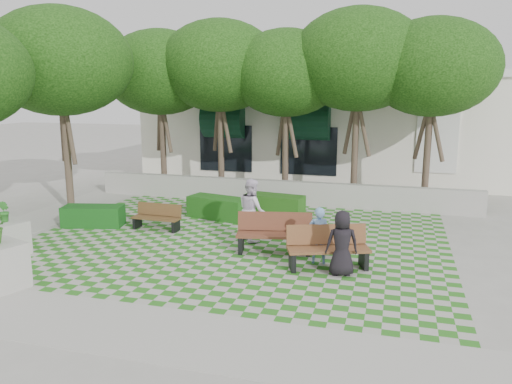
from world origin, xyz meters
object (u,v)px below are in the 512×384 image
(bench_west, at_px, (157,217))
(person_blue, at_px, (319,235))
(bench_east, at_px, (328,248))
(bench_mid, at_px, (275,234))
(person_dark, at_px, (342,243))
(hedge_midleft, at_px, (218,208))
(person_white, at_px, (252,210))
(planter_back, at_px, (7,236))
(hedge_midright, at_px, (274,205))
(hedge_west, at_px, (93,216))

(bench_west, bearing_deg, person_blue, -15.18)
(bench_east, bearing_deg, bench_mid, 131.79)
(bench_west, height_order, person_dark, person_dark)
(bench_east, height_order, person_blue, person_blue)
(person_dark, bearing_deg, hedge_midleft, -57.27)
(hedge_midleft, bearing_deg, person_white, -49.34)
(bench_mid, bearing_deg, person_blue, -35.59)
(bench_east, xyz_separation_m, bench_mid, (-1.56, 0.82, 0.01))
(bench_west, distance_m, planter_back, 4.30)
(hedge_midright, bearing_deg, person_blue, -63.41)
(hedge_midright, relative_size, person_white, 1.12)
(planter_back, bearing_deg, bench_mid, 17.65)
(hedge_west, xyz_separation_m, person_white, (5.38, -0.06, 0.58))
(bench_mid, bearing_deg, person_white, 123.98)
(bench_east, distance_m, hedge_west, 8.03)
(hedge_midleft, height_order, person_blue, person_blue)
(person_dark, bearing_deg, person_white, -51.68)
(hedge_midright, relative_size, person_dark, 1.31)
(hedge_west, bearing_deg, bench_east, -12.71)
(hedge_midleft, bearing_deg, person_dark, -42.32)
(bench_east, relative_size, person_dark, 1.34)
(bench_east, height_order, planter_back, planter_back)
(bench_east, bearing_deg, person_blue, 117.19)
(bench_mid, xyz_separation_m, hedge_midleft, (-2.74, 3.03, -0.15))
(bench_mid, xyz_separation_m, person_dark, (1.94, -1.24, 0.27))
(hedge_midright, distance_m, planter_back, 8.48)
(bench_west, bearing_deg, hedge_midleft, 56.58)
(hedge_west, distance_m, person_dark, 8.52)
(hedge_midleft, distance_m, person_dark, 6.35)
(hedge_west, relative_size, planter_back, 1.28)
(hedge_midright, distance_m, person_dark, 6.00)
(bench_west, xyz_separation_m, hedge_west, (-2.17, -0.21, -0.06))
(hedge_west, height_order, person_dark, person_dark)
(hedge_west, xyz_separation_m, planter_back, (-0.55, -3.11, 0.16))
(hedge_midright, height_order, person_blue, person_blue)
(hedge_midleft, xyz_separation_m, person_blue, (4.03, -3.61, 0.37))
(bench_east, relative_size, planter_back, 1.42)
(hedge_midleft, xyz_separation_m, planter_back, (-4.09, -5.20, 0.13))
(bench_east, relative_size, person_blue, 1.44)
(hedge_midleft, xyz_separation_m, hedge_west, (-3.53, -2.09, -0.03))
(planter_back, distance_m, person_dark, 8.82)
(bench_west, relative_size, hedge_midright, 0.76)
(bench_mid, bearing_deg, hedge_midleft, 120.67)
(person_dark, bearing_deg, person_blue, -60.08)
(bench_east, height_order, hedge_midleft, bench_east)
(planter_back, bearing_deg, hedge_midright, 46.50)
(bench_west, bearing_deg, hedge_west, -171.81)
(bench_west, distance_m, hedge_west, 2.18)
(bench_west, xyz_separation_m, person_blue, (5.39, -1.73, 0.34))
(person_dark, relative_size, person_white, 0.86)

